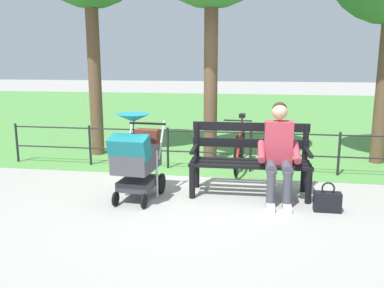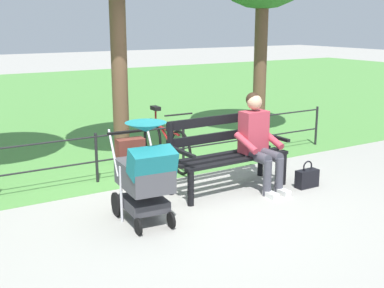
{
  "view_description": "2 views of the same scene",
  "coord_description": "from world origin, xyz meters",
  "px_view_note": "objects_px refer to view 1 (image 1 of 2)",
  "views": [
    {
      "loc": [
        -0.77,
        5.32,
        1.81
      ],
      "look_at": [
        0.07,
        0.09,
        0.71
      ],
      "focal_mm": 38.04,
      "sensor_mm": 36.0,
      "label": 1
    },
    {
      "loc": [
        2.96,
        5.08,
        2.19
      ],
      "look_at": [
        -0.06,
        0.07,
        0.73
      ],
      "focal_mm": 46.38,
      "sensor_mm": 36.0,
      "label": 2
    }
  ],
  "objects_px": {
    "park_bench": "(250,156)",
    "person_on_bench": "(279,150)",
    "stroller": "(136,156)",
    "bicycle": "(240,147)",
    "handbag": "(327,201)"
  },
  "relations": [
    {
      "from": "park_bench",
      "to": "person_on_bench",
      "type": "height_order",
      "value": "person_on_bench"
    },
    {
      "from": "park_bench",
      "to": "handbag",
      "type": "bearing_deg",
      "value": 149.79
    },
    {
      "from": "handbag",
      "to": "bicycle",
      "type": "height_order",
      "value": "bicycle"
    },
    {
      "from": "person_on_bench",
      "to": "handbag",
      "type": "xyz_separation_m",
      "value": [
        -0.59,
        0.33,
        -0.55
      ]
    },
    {
      "from": "person_on_bench",
      "to": "stroller",
      "type": "bearing_deg",
      "value": 9.23
    },
    {
      "from": "stroller",
      "to": "person_on_bench",
      "type": "bearing_deg",
      "value": -170.77
    },
    {
      "from": "park_bench",
      "to": "person_on_bench",
      "type": "bearing_deg",
      "value": 148.77
    },
    {
      "from": "stroller",
      "to": "handbag",
      "type": "height_order",
      "value": "stroller"
    },
    {
      "from": "park_bench",
      "to": "handbag",
      "type": "height_order",
      "value": "park_bench"
    },
    {
      "from": "park_bench",
      "to": "person_on_bench",
      "type": "relative_size",
      "value": 1.26
    },
    {
      "from": "person_on_bench",
      "to": "bicycle",
      "type": "distance_m",
      "value": 1.69
    },
    {
      "from": "park_bench",
      "to": "handbag",
      "type": "xyz_separation_m",
      "value": [
        -0.95,
        0.55,
        -0.4
      ]
    },
    {
      "from": "park_bench",
      "to": "stroller",
      "type": "height_order",
      "value": "stroller"
    },
    {
      "from": "park_bench",
      "to": "handbag",
      "type": "distance_m",
      "value": 1.17
    },
    {
      "from": "stroller",
      "to": "handbag",
      "type": "relative_size",
      "value": 3.11
    }
  ]
}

